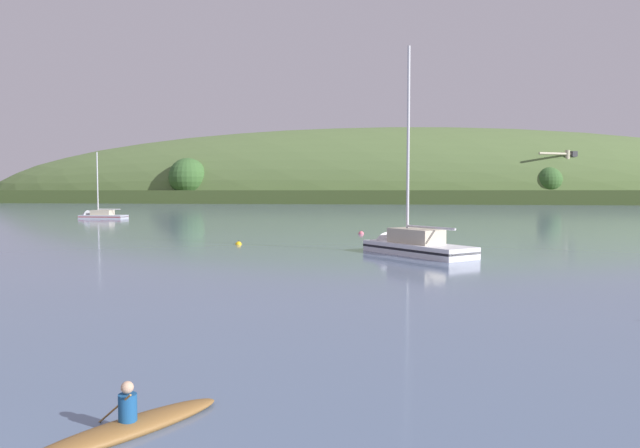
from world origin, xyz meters
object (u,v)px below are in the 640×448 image
(sailboat_midwater_white, at_px, (407,250))
(mooring_buoy_midchannel, at_px, (239,245))
(sailboat_outer_reach, at_px, (97,217))
(mooring_buoy_off_fishing_boat, at_px, (361,234))
(dockside_crane, at_px, (566,178))
(canoe_with_paddler, at_px, (128,427))

(sailboat_midwater_white, height_order, mooring_buoy_midchannel, sailboat_midwater_white)
(mooring_buoy_midchannel, bearing_deg, sailboat_outer_reach, 128.63)
(sailboat_midwater_white, relative_size, mooring_buoy_midchannel, 26.25)
(sailboat_midwater_white, relative_size, mooring_buoy_off_fishing_boat, 24.04)
(mooring_buoy_midchannel, bearing_deg, dockside_crane, 64.85)
(sailboat_midwater_white, height_order, sailboat_outer_reach, sailboat_midwater_white)
(sailboat_midwater_white, height_order, canoe_with_paddler, sailboat_midwater_white)
(sailboat_midwater_white, bearing_deg, canoe_with_paddler, 129.12)
(dockside_crane, height_order, canoe_with_paddler, dockside_crane)
(sailboat_midwater_white, bearing_deg, dockside_crane, -59.51)
(sailboat_outer_reach, bearing_deg, dockside_crane, -129.73)
(dockside_crane, relative_size, mooring_buoy_midchannel, 31.20)
(dockside_crane, distance_m, sailboat_midwater_white, 174.32)
(sailboat_outer_reach, xyz_separation_m, mooring_buoy_midchannel, (32.04, -40.08, -0.18))
(sailboat_midwater_white, height_order, mooring_buoy_off_fishing_boat, sailboat_midwater_white)
(canoe_with_paddler, relative_size, mooring_buoy_off_fishing_boat, 5.48)
(dockside_crane, height_order, mooring_buoy_off_fishing_boat, dockside_crane)
(sailboat_outer_reach, xyz_separation_m, canoe_with_paddler, (38.68, -75.16, -0.08))
(sailboat_midwater_white, relative_size, canoe_with_paddler, 4.39)
(canoe_with_paddler, xyz_separation_m, mooring_buoy_midchannel, (-6.65, 35.08, -0.10))
(sailboat_midwater_white, distance_m, mooring_buoy_off_fishing_boat, 17.97)
(dockside_crane, bearing_deg, canoe_with_paddler, 47.23)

